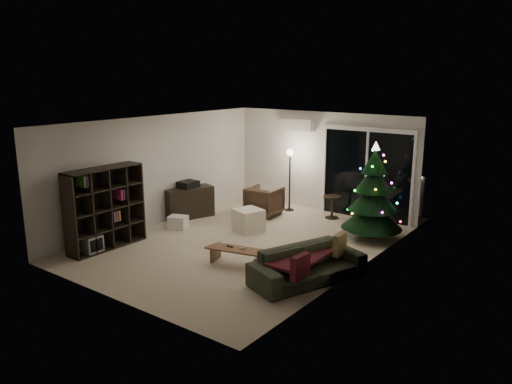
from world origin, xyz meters
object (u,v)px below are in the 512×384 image
Objects in this scene: bookshelf at (99,207)px; christmas_tree at (373,191)px; sofa at (308,265)px; media_cabinet at (189,203)px; coffee_table at (236,257)px; armchair at (264,201)px.

bookshelf is 5.62m from christmas_tree.
sofa is at bearing -88.32° from christmas_tree.
coffee_table is at bearing -12.32° from media_cabinet.
bookshelf is at bearing 123.79° from sofa.
media_cabinet is 1.51× the size of armchair.
armchair is at bearing 104.10° from coffee_table.
armchair is 4.09m from sofa.
christmas_tree is (1.31, 2.93, 0.87)m from coffee_table.
coffee_table is (2.91, 0.77, -0.65)m from bookshelf.
sofa is at bearing 129.86° from armchair.
sofa is at bearing -1.14° from media_cabinet.
media_cabinet is at bearing -164.62° from christmas_tree.
armchair is 2.95m from christmas_tree.
sofa is at bearing -5.19° from coffee_table.
media_cabinet is 3.41m from coffee_table.
bookshelf is at bearing -71.04° from media_cabinet.
armchair is at bearing 73.31° from bookshelf.
bookshelf reaches higher than armchair.
media_cabinet is at bearing 36.62° from armchair.
bookshelf is at bearing -178.32° from coffee_table.
christmas_tree reaches higher than bookshelf.
media_cabinet is 0.60× the size of sofa.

